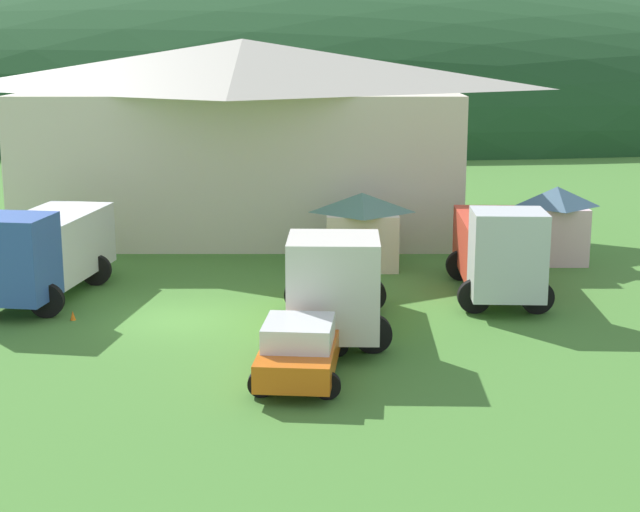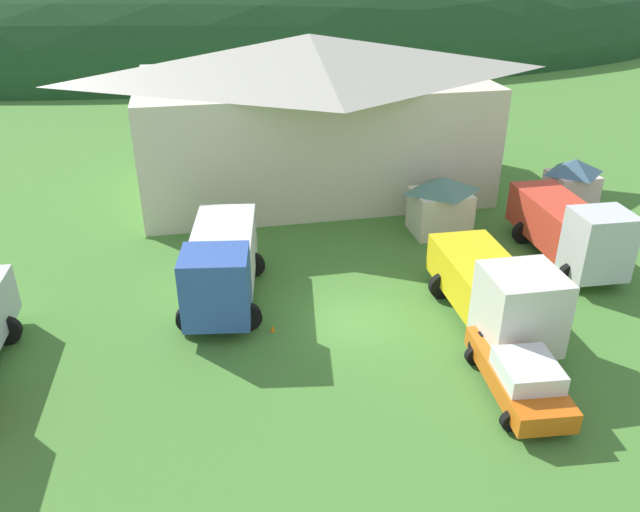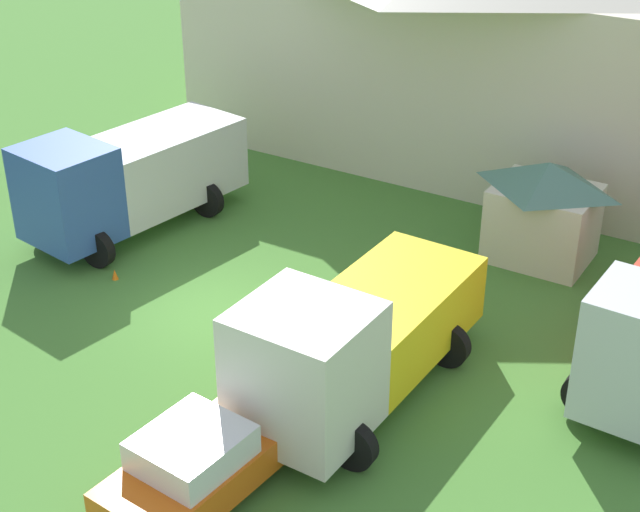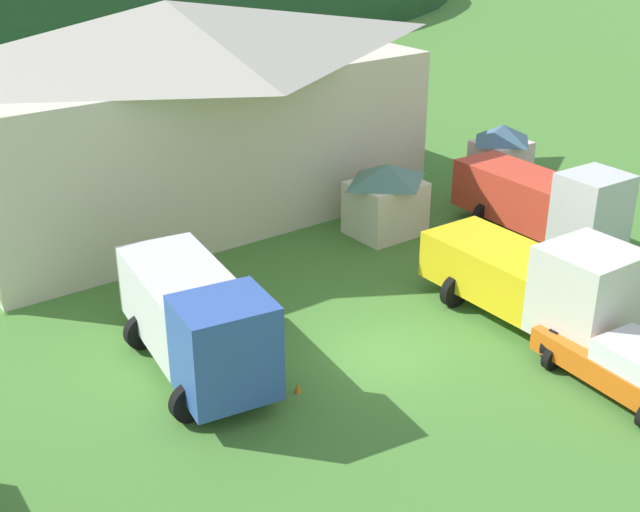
{
  "view_description": "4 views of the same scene",
  "coord_description": "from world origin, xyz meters",
  "px_view_note": "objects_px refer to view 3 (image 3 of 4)",
  "views": [
    {
      "loc": [
        4.64,
        -29.72,
        8.75
      ],
      "look_at": [
        4.58,
        2.21,
        1.57
      ],
      "focal_mm": 54.6,
      "sensor_mm": 36.0,
      "label": 1
    },
    {
      "loc": [
        -5.43,
        -19.96,
        13.41
      ],
      "look_at": [
        -0.64,
        3.43,
        1.22
      ],
      "focal_mm": 35.2,
      "sensor_mm": 36.0,
      "label": 2
    },
    {
      "loc": [
        13.44,
        -16.42,
        12.99
      ],
      "look_at": [
        1.93,
        2.33,
        1.07
      ],
      "focal_mm": 53.4,
      "sensor_mm": 36.0,
      "label": 3
    },
    {
      "loc": [
        -14.33,
        -16.05,
        13.05
      ],
      "look_at": [
        1.78,
        5.58,
        0.79
      ],
      "focal_mm": 46.41,
      "sensor_mm": 36.0,
      "label": 4
    }
  ],
  "objects_px": {
    "box_truck_blue": "(128,176)",
    "service_pickup_orange": "(210,457)",
    "traffic_cone_near_pickup": "(115,279)",
    "depot_building": "(491,17)",
    "flatbed_truck_yellow": "(351,341)",
    "play_shed_cream": "(544,210)"
  },
  "relations": [
    {
      "from": "box_truck_blue",
      "to": "service_pickup_orange",
      "type": "xyz_separation_m",
      "value": [
        8.97,
        -7.9,
        -0.91
      ]
    },
    {
      "from": "service_pickup_orange",
      "to": "traffic_cone_near_pickup",
      "type": "relative_size",
      "value": 8.45
    },
    {
      "from": "depot_building",
      "to": "flatbed_truck_yellow",
      "type": "bearing_deg",
      "value": -76.7
    },
    {
      "from": "play_shed_cream",
      "to": "box_truck_blue",
      "type": "distance_m",
      "value": 12.04
    },
    {
      "from": "depot_building",
      "to": "service_pickup_orange",
      "type": "xyz_separation_m",
      "value": [
        2.99,
        -20.45,
        -3.66
      ]
    },
    {
      "from": "box_truck_blue",
      "to": "flatbed_truck_yellow",
      "type": "height_order",
      "value": "flatbed_truck_yellow"
    },
    {
      "from": "flatbed_truck_yellow",
      "to": "depot_building",
      "type": "bearing_deg",
      "value": -165.17
    },
    {
      "from": "depot_building",
      "to": "box_truck_blue",
      "type": "relative_size",
      "value": 2.8
    },
    {
      "from": "traffic_cone_near_pickup",
      "to": "play_shed_cream",
      "type": "bearing_deg",
      "value": 37.51
    },
    {
      "from": "play_shed_cream",
      "to": "box_truck_blue",
      "type": "relative_size",
      "value": 0.41
    },
    {
      "from": "play_shed_cream",
      "to": "flatbed_truck_yellow",
      "type": "distance_m",
      "value": 8.79
    },
    {
      "from": "flatbed_truck_yellow",
      "to": "traffic_cone_near_pickup",
      "type": "height_order",
      "value": "flatbed_truck_yellow"
    },
    {
      "from": "play_shed_cream",
      "to": "box_truck_blue",
      "type": "height_order",
      "value": "box_truck_blue"
    },
    {
      "from": "play_shed_cream",
      "to": "service_pickup_orange",
      "type": "relative_size",
      "value": 0.59
    },
    {
      "from": "play_shed_cream",
      "to": "box_truck_blue",
      "type": "xyz_separation_m",
      "value": [
        -11.1,
        -4.65,
        0.22
      ]
    },
    {
      "from": "depot_building",
      "to": "traffic_cone_near_pickup",
      "type": "relative_size",
      "value": 34.2
    },
    {
      "from": "play_shed_cream",
      "to": "traffic_cone_near_pickup",
      "type": "bearing_deg",
      "value": -142.49
    },
    {
      "from": "flatbed_truck_yellow",
      "to": "service_pickup_orange",
      "type": "relative_size",
      "value": 1.44
    },
    {
      "from": "depot_building",
      "to": "play_shed_cream",
      "type": "relative_size",
      "value": 6.89
    },
    {
      "from": "service_pickup_orange",
      "to": "traffic_cone_near_pickup",
      "type": "bearing_deg",
      "value": -120.71
    },
    {
      "from": "depot_building",
      "to": "play_shed_cream",
      "type": "bearing_deg",
      "value": -57.06
    },
    {
      "from": "traffic_cone_near_pickup",
      "to": "depot_building",
      "type": "bearing_deg",
      "value": 74.0
    }
  ]
}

